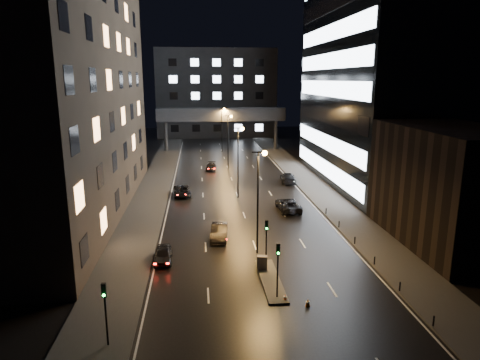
% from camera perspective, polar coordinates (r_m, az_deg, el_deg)
% --- Properties ---
extents(ground, '(160.00, 160.00, 0.00)m').
position_cam_1_polar(ground, '(72.83, -1.14, 0.16)').
color(ground, black).
rests_on(ground, ground).
extents(sidewalk_left, '(5.00, 110.00, 0.15)m').
position_cam_1_polar(sidewalk_left, '(68.10, -11.35, -0.98)').
color(sidewalk_left, '#383533').
rests_on(sidewalk_left, ground).
extents(sidewalk_right, '(5.00, 110.00, 0.15)m').
position_cam_1_polar(sidewalk_right, '(70.10, 9.43, -0.49)').
color(sidewalk_right, '#383533').
rests_on(sidewalk_right, ground).
extents(building_left, '(15.00, 48.00, 40.00)m').
position_cam_1_polar(building_left, '(57.38, -23.77, 15.65)').
color(building_left, '#2D2319').
rests_on(building_left, ground).
extents(building_right_low, '(10.00, 18.00, 12.00)m').
position_cam_1_polar(building_right_low, '(48.37, 26.39, -0.74)').
color(building_right_low, black).
rests_on(building_right_low, ground).
extents(building_right_glass, '(20.00, 36.00, 45.00)m').
position_cam_1_polar(building_right_glass, '(73.58, 19.81, 17.18)').
color(building_right_glass, black).
rests_on(building_right_glass, ground).
extents(building_far, '(34.00, 14.00, 25.00)m').
position_cam_1_polar(building_far, '(128.88, -3.24, 11.49)').
color(building_far, '#333335').
rests_on(building_far, ground).
extents(skybridge, '(30.00, 3.00, 10.00)m').
position_cam_1_polar(skybridge, '(101.19, -2.51, 8.64)').
color(skybridge, '#333335').
rests_on(skybridge, ground).
extents(median_island, '(1.60, 8.00, 0.15)m').
position_cam_1_polar(median_island, '(37.10, 4.09, -13.16)').
color(median_island, '#383533').
rests_on(median_island, ground).
extents(traffic_signal_near, '(0.28, 0.34, 4.40)m').
position_cam_1_polar(traffic_signal_near, '(38.14, 3.54, -7.44)').
color(traffic_signal_near, black).
rests_on(traffic_signal_near, median_island).
extents(traffic_signal_far, '(0.28, 0.34, 4.40)m').
position_cam_1_polar(traffic_signal_far, '(33.13, 5.07, -10.78)').
color(traffic_signal_far, black).
rests_on(traffic_signal_far, median_island).
extents(traffic_signal_corner, '(0.28, 0.34, 4.40)m').
position_cam_1_polar(traffic_signal_corner, '(28.85, -17.55, -15.60)').
color(traffic_signal_corner, black).
rests_on(traffic_signal_corner, ground).
extents(bollard_row, '(0.12, 25.12, 0.90)m').
position_cam_1_polar(bollard_row, '(43.49, 16.21, -9.02)').
color(bollard_row, black).
rests_on(bollard_row, ground).
extents(streetlight_near, '(1.45, 0.50, 10.15)m').
position_cam_1_polar(streetlight_near, '(40.40, 2.63, -1.16)').
color(streetlight_near, black).
rests_on(streetlight_near, ground).
extents(streetlight_mid_a, '(1.45, 0.50, 10.15)m').
position_cam_1_polar(streetlight_mid_a, '(59.83, -0.10, 3.61)').
color(streetlight_mid_a, black).
rests_on(streetlight_mid_a, ground).
extents(streetlight_mid_b, '(1.45, 0.50, 10.15)m').
position_cam_1_polar(streetlight_mid_b, '(79.55, -1.50, 6.03)').
color(streetlight_mid_b, black).
rests_on(streetlight_mid_b, ground).
extents(streetlight_far, '(1.45, 0.50, 10.15)m').
position_cam_1_polar(streetlight_far, '(99.38, -2.35, 7.49)').
color(streetlight_far, black).
rests_on(streetlight_far, ground).
extents(car_away_a, '(1.73, 4.10, 1.38)m').
position_cam_1_polar(car_away_a, '(40.94, -10.21, -9.75)').
color(car_away_a, black).
rests_on(car_away_a, ground).
extents(car_away_b, '(2.13, 4.94, 1.58)m').
position_cam_1_polar(car_away_b, '(45.71, -2.80, -6.92)').
color(car_away_b, black).
rests_on(car_away_b, ground).
extents(car_away_c, '(2.81, 5.26, 1.40)m').
position_cam_1_polar(car_away_c, '(62.71, -7.73, -1.48)').
color(car_away_c, black).
rests_on(car_away_c, ground).
extents(car_away_d, '(2.22, 4.53, 1.27)m').
position_cam_1_polar(car_away_d, '(79.91, -3.89, 1.78)').
color(car_away_d, black).
rests_on(car_away_d, ground).
extents(car_toward_a, '(2.72, 5.71, 1.57)m').
position_cam_1_polar(car_toward_a, '(55.58, 6.45, -3.28)').
color(car_toward_a, black).
rests_on(car_toward_a, ground).
extents(car_toward_b, '(2.93, 5.76, 1.60)m').
position_cam_1_polar(car_toward_b, '(70.50, 6.40, 0.30)').
color(car_toward_b, black).
rests_on(car_toward_b, ground).
extents(utility_cabinet, '(0.99, 0.67, 1.18)m').
position_cam_1_polar(utility_cabinet, '(38.69, 2.97, -10.88)').
color(utility_cabinet, '#545456').
rests_on(utility_cabinet, median_island).
extents(cone_a, '(0.49, 0.49, 0.57)m').
position_cam_1_polar(cone_a, '(33.65, 9.03, -15.85)').
color(cone_a, orange).
rests_on(cone_a, ground).
extents(cone_b, '(0.33, 0.33, 0.57)m').
position_cam_1_polar(cone_b, '(34.12, 6.04, -15.32)').
color(cone_b, '#E0520B').
rests_on(cone_b, ground).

